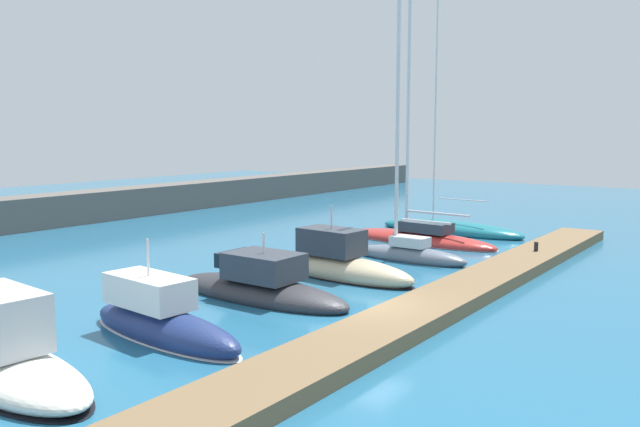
# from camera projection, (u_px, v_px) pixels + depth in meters

# --- Properties ---
(ground_plane) EXTENTS (120.00, 120.00, 0.00)m
(ground_plane) POSITION_uv_depth(u_px,v_px,m) (369.00, 318.00, 22.48)
(ground_plane) COLOR #236084
(dock_pier) EXTENTS (44.08, 2.35, 0.51)m
(dock_pier) POSITION_uv_depth(u_px,v_px,m) (408.00, 318.00, 21.58)
(dock_pier) COLOR brown
(dock_pier) RESTS_ON ground_plane
(motorboat_navy_fourth) EXTENTS (2.36, 6.93, 3.37)m
(motorboat_navy_fourth) POSITION_uv_depth(u_px,v_px,m) (161.00, 321.00, 20.38)
(motorboat_navy_fourth) COLOR navy
(motorboat_navy_fourth) RESTS_ON ground_plane
(motorboat_charcoal_fifth) EXTENTS (2.63, 8.18, 2.96)m
(motorboat_charcoal_fifth) POSITION_uv_depth(u_px,v_px,m) (260.00, 288.00, 25.20)
(motorboat_charcoal_fifth) COLOR #2D2D33
(motorboat_charcoal_fifth) RESTS_ON ground_plane
(motorboat_sand_sixth) EXTENTS (2.78, 8.07, 3.47)m
(motorboat_sand_sixth) POSITION_uv_depth(u_px,v_px,m) (336.00, 264.00, 28.95)
(motorboat_sand_sixth) COLOR beige
(motorboat_sand_sixth) RESTS_ON ground_plane
(sailboat_slate_seventh) EXTENTS (1.70, 6.04, 12.98)m
(sailboat_slate_seventh) POSITION_uv_depth(u_px,v_px,m) (410.00, 250.00, 32.42)
(sailboat_slate_seventh) COLOR slate
(sailboat_slate_seventh) RESTS_ON ground_plane
(sailboat_red_eighth) EXTENTS (3.14, 9.84, 14.60)m
(sailboat_red_eighth) POSITION_uv_depth(u_px,v_px,m) (419.00, 237.00, 37.64)
(sailboat_red_eighth) COLOR #B72D28
(sailboat_red_eighth) RESTS_ON ground_plane
(sailboat_teal_ninth) EXTENTS (3.29, 9.84, 15.07)m
(sailboat_teal_ninth) POSITION_uv_depth(u_px,v_px,m) (450.00, 229.00, 41.34)
(sailboat_teal_ninth) COLOR #19707F
(sailboat_teal_ninth) RESTS_ON ground_plane
(dock_bollard) EXTENTS (0.20, 0.20, 0.44)m
(dock_bollard) POSITION_uv_depth(u_px,v_px,m) (536.00, 246.00, 32.18)
(dock_bollard) COLOR black
(dock_bollard) RESTS_ON dock_pier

